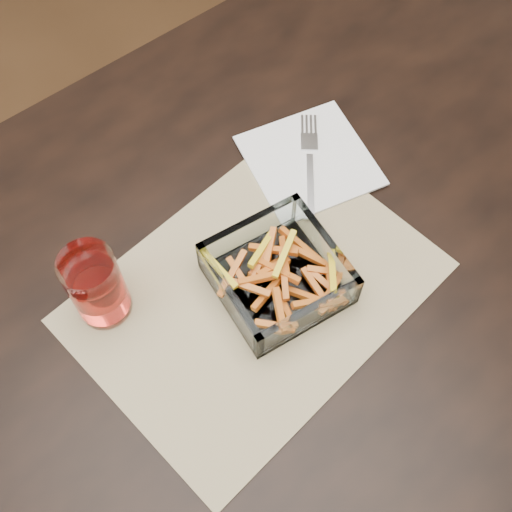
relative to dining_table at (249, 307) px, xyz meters
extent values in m
plane|color=#331E0F|center=(0.00, 0.00, -0.66)|extent=(4.50, 4.50, 0.00)
cube|color=black|center=(0.00, 0.00, 0.07)|extent=(1.60, 0.90, 0.03)
cylinder|color=black|center=(0.72, 0.37, -0.30)|extent=(0.06, 0.06, 0.72)
cube|color=tan|center=(0.00, -0.02, 0.09)|extent=(0.48, 0.37, 0.00)
cube|color=white|center=(0.02, -0.03, 0.10)|extent=(0.17, 0.17, 0.01)
cube|color=white|center=(0.03, 0.04, 0.12)|extent=(0.15, 0.03, 0.06)
cube|color=white|center=(0.02, -0.10, 0.12)|extent=(0.15, 0.03, 0.06)
cube|color=white|center=(-0.05, -0.02, 0.12)|extent=(0.03, 0.15, 0.06)
cube|color=white|center=(0.10, -0.04, 0.12)|extent=(0.03, 0.15, 0.06)
cylinder|color=white|center=(-0.17, 0.09, 0.15)|extent=(0.07, 0.07, 0.12)
cylinder|color=red|center=(-0.17, 0.09, 0.14)|extent=(0.06, 0.06, 0.08)
cube|color=white|center=(0.19, 0.10, 0.09)|extent=(0.21, 0.21, 0.00)
cube|color=silver|center=(0.16, 0.06, 0.10)|extent=(0.08, 0.09, 0.00)
cube|color=silver|center=(0.21, 0.12, 0.10)|extent=(0.04, 0.04, 0.00)
cube|color=silver|center=(0.22, 0.15, 0.10)|extent=(0.03, 0.03, 0.00)
cube|color=silver|center=(0.23, 0.15, 0.10)|extent=(0.03, 0.03, 0.00)
cube|color=silver|center=(0.24, 0.14, 0.10)|extent=(0.03, 0.03, 0.00)
cube|color=silver|center=(0.24, 0.14, 0.10)|extent=(0.03, 0.03, 0.00)
camera|label=1|loc=(-0.23, -0.30, 0.85)|focal=45.00mm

